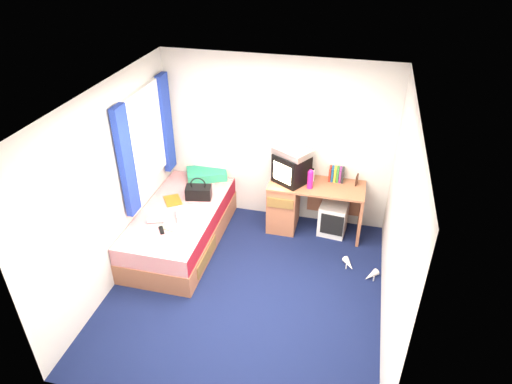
% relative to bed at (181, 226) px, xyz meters
% --- Properties ---
extents(ground, '(3.40, 3.40, 0.00)m').
position_rel_bed_xyz_m(ground, '(1.10, -0.70, -0.27)').
color(ground, '#0C1438').
rests_on(ground, ground).
extents(room_shell, '(3.40, 3.40, 3.40)m').
position_rel_bed_xyz_m(room_shell, '(1.10, -0.70, 1.18)').
color(room_shell, white).
rests_on(room_shell, ground).
extents(bed, '(1.01, 2.00, 0.54)m').
position_rel_bed_xyz_m(bed, '(0.00, 0.00, 0.00)').
color(bed, '#B26D4A').
rests_on(bed, ground).
extents(pillow, '(0.67, 0.57, 0.12)m').
position_rel_bed_xyz_m(pillow, '(0.08, 0.90, 0.33)').
color(pillow, teal).
rests_on(pillow, bed).
extents(desk, '(1.30, 0.55, 0.75)m').
position_rel_bed_xyz_m(desk, '(1.46, 0.74, 0.14)').
color(desk, '#B26D4A').
rests_on(desk, ground).
extents(storage_cube, '(0.41, 0.41, 0.46)m').
position_rel_bed_xyz_m(storage_cube, '(1.99, 0.74, -0.04)').
color(storage_cube, silver).
rests_on(storage_cube, ground).
extents(crt_tv, '(0.55, 0.54, 0.41)m').
position_rel_bed_xyz_m(crt_tv, '(1.37, 0.74, 0.69)').
color(crt_tv, black).
rests_on(crt_tv, desk).
extents(vcr, '(0.57, 0.53, 0.09)m').
position_rel_bed_xyz_m(vcr, '(1.37, 0.74, 0.93)').
color(vcr, silver).
rests_on(vcr, crt_tv).
extents(book_row, '(0.20, 0.13, 0.20)m').
position_rel_bed_xyz_m(book_row, '(1.97, 0.90, 0.58)').
color(book_row, maroon).
rests_on(book_row, desk).
extents(picture_frame, '(0.03, 0.12, 0.14)m').
position_rel_bed_xyz_m(picture_frame, '(2.25, 0.87, 0.55)').
color(picture_frame, '#331B11').
rests_on(picture_frame, desk).
extents(pink_water_bottle, '(0.09, 0.09, 0.24)m').
position_rel_bed_xyz_m(pink_water_bottle, '(1.65, 0.62, 0.60)').
color(pink_water_bottle, '#CD1C87').
rests_on(pink_water_bottle, desk).
extents(aerosol_can, '(0.06, 0.06, 0.17)m').
position_rel_bed_xyz_m(aerosol_can, '(1.66, 0.82, 0.57)').
color(aerosol_can, silver).
rests_on(aerosol_can, desk).
extents(handbag, '(0.38, 0.26, 0.32)m').
position_rel_bed_xyz_m(handbag, '(0.16, 0.34, 0.37)').
color(handbag, black).
rests_on(handbag, bed).
extents(towel, '(0.38, 0.36, 0.10)m').
position_rel_bed_xyz_m(towel, '(0.20, -0.14, 0.32)').
color(towel, white).
rests_on(towel, bed).
extents(magazine, '(0.33, 0.35, 0.01)m').
position_rel_bed_xyz_m(magazine, '(-0.17, 0.18, 0.28)').
color(magazine, gold).
rests_on(magazine, bed).
extents(water_bottle, '(0.21, 0.13, 0.07)m').
position_rel_bed_xyz_m(water_bottle, '(-0.18, -0.34, 0.31)').
color(water_bottle, white).
rests_on(water_bottle, bed).
extents(colour_swatch_fan, '(0.23, 0.10, 0.01)m').
position_rel_bed_xyz_m(colour_swatch_fan, '(0.01, -0.44, 0.28)').
color(colour_swatch_fan, gold).
rests_on(colour_swatch_fan, bed).
extents(remote_control, '(0.13, 0.16, 0.02)m').
position_rel_bed_xyz_m(remote_control, '(-0.03, -0.49, 0.28)').
color(remote_control, black).
rests_on(remote_control, bed).
extents(window_assembly, '(0.11, 1.42, 1.40)m').
position_rel_bed_xyz_m(window_assembly, '(-0.45, 0.20, 1.15)').
color(window_assembly, silver).
rests_on(window_assembly, room_shell).
extents(white_heels, '(0.48, 0.39, 0.09)m').
position_rel_bed_xyz_m(white_heels, '(2.42, -0.05, -0.23)').
color(white_heels, white).
rests_on(white_heels, ground).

